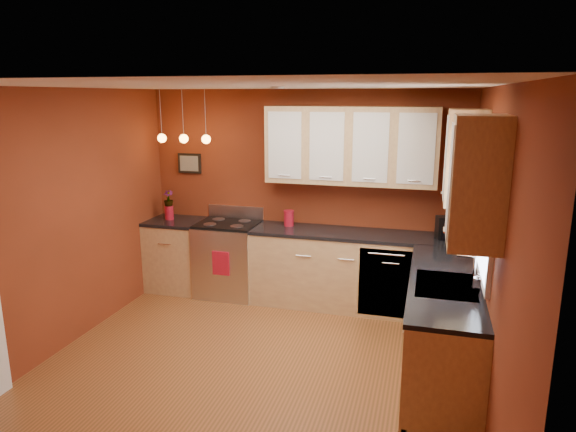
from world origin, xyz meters
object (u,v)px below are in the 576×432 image
(soap_pump, at_px, (479,281))
(sink, at_px, (446,287))
(coffee_maker, at_px, (445,229))
(red_canister, at_px, (289,218))
(gas_range, at_px, (229,258))

(soap_pump, bearing_deg, sink, 150.98)
(coffee_maker, relative_size, soap_pump, 1.24)
(sink, relative_size, coffee_maker, 2.70)
(sink, distance_m, red_canister, 2.45)
(red_canister, height_order, soap_pump, soap_pump)
(coffee_maker, bearing_deg, red_canister, 160.14)
(gas_range, height_order, sink, sink)
(sink, xyz_separation_m, red_canister, (-1.85, 1.61, 0.12))
(sink, height_order, soap_pump, sink)
(sink, bearing_deg, red_canister, 138.98)
(sink, height_order, red_canister, sink)
(sink, xyz_separation_m, coffee_maker, (0.01, 1.50, 0.14))
(gas_range, bearing_deg, soap_pump, -29.72)
(sink, bearing_deg, soap_pump, -29.02)
(gas_range, height_order, coffee_maker, coffee_maker)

